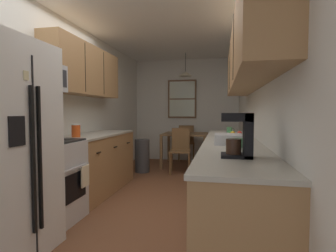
# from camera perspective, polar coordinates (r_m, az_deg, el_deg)

# --- Properties ---
(ground_plane) EXTENTS (12.00, 12.00, 0.00)m
(ground_plane) POSITION_cam_1_polar(r_m,az_deg,el_deg) (4.24, -0.91, -13.80)
(ground_plane) COLOR brown
(wall_left) EXTENTS (0.10, 9.00, 2.55)m
(wall_left) POSITION_cam_1_polar(r_m,az_deg,el_deg) (4.54, -17.83, 3.49)
(wall_left) COLOR silver
(wall_left) RESTS_ON ground
(wall_right) EXTENTS (0.10, 9.00, 2.55)m
(wall_right) POSITION_cam_1_polar(r_m,az_deg,el_deg) (3.99, 18.41, 3.56)
(wall_right) COLOR silver
(wall_right) RESTS_ON ground
(wall_back) EXTENTS (4.40, 0.10, 2.55)m
(wall_back) POSITION_cam_1_polar(r_m,az_deg,el_deg) (6.67, 3.98, 3.46)
(wall_back) COLOR silver
(wall_back) RESTS_ON ground
(ceiling_slab) EXTENTS (4.40, 9.00, 0.08)m
(ceiling_slab) POSITION_cam_1_polar(r_m,az_deg,el_deg) (4.28, -0.94, 21.61)
(ceiling_slab) COLOR white
(stove_range) EXTENTS (0.66, 0.61, 1.10)m
(stove_range) POSITION_cam_1_polar(r_m,az_deg,el_deg) (3.24, -24.60, -10.76)
(stove_range) COLOR silver
(stove_range) RESTS_ON ground
(microwave_over_range) EXTENTS (0.39, 0.58, 0.31)m
(microwave_over_range) POSITION_cam_1_polar(r_m,az_deg,el_deg) (3.24, -26.70, 9.61)
(microwave_over_range) COLOR silver
(counter_left) EXTENTS (0.64, 1.69, 0.90)m
(counter_left) POSITION_cam_1_polar(r_m,az_deg,el_deg) (4.21, -15.32, -7.71)
(counter_left) COLOR #A87A4C
(counter_left) RESTS_ON ground
(upper_cabinets_left) EXTENTS (0.33, 1.77, 0.73)m
(upper_cabinets_left) POSITION_cam_1_polar(r_m,az_deg,el_deg) (4.20, -17.65, 11.43)
(upper_cabinets_left) COLOR #A87A4C
(counter_right) EXTENTS (0.64, 3.43, 0.90)m
(counter_right) POSITION_cam_1_polar(r_m,az_deg,el_deg) (3.15, 13.72, -11.33)
(counter_right) COLOR #A87A4C
(counter_right) RESTS_ON ground
(upper_cabinets_right) EXTENTS (0.33, 3.11, 0.65)m
(upper_cabinets_right) POSITION_cam_1_polar(r_m,az_deg,el_deg) (3.07, 16.79, 14.08)
(upper_cabinets_right) COLOR #A87A4C
(dining_table) EXTENTS (0.99, 0.89, 0.75)m
(dining_table) POSITION_cam_1_polar(r_m,az_deg,el_deg) (5.91, 3.80, -2.62)
(dining_table) COLOR brown
(dining_table) RESTS_ON ground
(dining_chair_near) EXTENTS (0.43, 0.43, 0.90)m
(dining_chair_near) POSITION_cam_1_polar(r_m,az_deg,el_deg) (5.29, 2.71, -4.85)
(dining_chair_near) COLOR brown
(dining_chair_near) RESTS_ON ground
(dining_chair_far) EXTENTS (0.45, 0.45, 0.90)m
(dining_chair_far) POSITION_cam_1_polar(r_m,az_deg,el_deg) (6.58, 4.02, -3.29)
(dining_chair_far) COLOR brown
(dining_chair_far) RESTS_ON ground
(pendant_light) EXTENTS (0.30, 0.30, 0.51)m
(pendant_light) POSITION_cam_1_polar(r_m,az_deg,el_deg) (5.95, 3.85, 11.37)
(pendant_light) COLOR black
(back_window) EXTENTS (0.72, 0.05, 0.96)m
(back_window) POSITION_cam_1_polar(r_m,az_deg,el_deg) (6.62, 3.10, 5.92)
(back_window) COLOR brown
(trash_bin) EXTENTS (0.30, 0.30, 0.67)m
(trash_bin) POSITION_cam_1_polar(r_m,az_deg,el_deg) (5.39, -5.66, -6.48)
(trash_bin) COLOR #3F3F42
(trash_bin) RESTS_ON ground
(storage_canister) EXTENTS (0.11, 0.11, 0.18)m
(storage_canister) POSITION_cam_1_polar(r_m,az_deg,el_deg) (3.64, -19.50, -0.92)
(storage_canister) COLOR #D84C19
(storage_canister) RESTS_ON counter_left
(dish_towel) EXTENTS (0.02, 0.16, 0.24)m
(dish_towel) POSITION_cam_1_polar(r_m,az_deg,el_deg) (3.17, -17.68, -10.40)
(dish_towel) COLOR beige
(coffee_maker) EXTENTS (0.22, 0.18, 0.32)m
(coffee_maker) POSITION_cam_1_polar(r_m,az_deg,el_deg) (1.97, 15.67, -1.75)
(coffee_maker) COLOR black
(coffee_maker) RESTS_ON counter_right
(mug_by_coffeemaker) EXTENTS (0.11, 0.07, 0.09)m
(mug_by_coffeemaker) POSITION_cam_1_polar(r_m,az_deg,el_deg) (2.52, 15.22, -3.57)
(mug_by_coffeemaker) COLOR #3F7F4C
(mug_by_coffeemaker) RESTS_ON counter_right
(mug_spare) EXTENTS (0.12, 0.08, 0.10)m
(mug_spare) POSITION_cam_1_polar(r_m,az_deg,el_deg) (4.15, 13.30, -0.89)
(mug_spare) COLOR #3F7F4C
(mug_spare) RESTS_ON counter_right
(fruit_bowl) EXTENTS (0.26, 0.26, 0.09)m
(fruit_bowl) POSITION_cam_1_polar(r_m,az_deg,el_deg) (3.40, 14.39, -1.98)
(fruit_bowl) COLOR silver
(fruit_bowl) RESTS_ON counter_right
(dish_rack) EXTENTS (0.28, 0.34, 0.10)m
(dish_rack) POSITION_cam_1_polar(r_m,az_deg,el_deg) (2.78, 13.08, -2.79)
(dish_rack) COLOR silver
(dish_rack) RESTS_ON counter_right
(table_serving_bowl) EXTENTS (0.20, 0.20, 0.06)m
(table_serving_bowl) POSITION_cam_1_polar(r_m,az_deg,el_deg) (5.93, 3.79, -1.27)
(table_serving_bowl) COLOR #E0D14C
(table_serving_bowl) RESTS_ON dining_table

